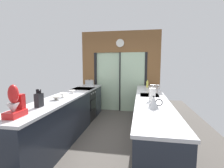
{
  "coord_description": "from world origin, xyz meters",
  "views": [
    {
      "loc": [
        0.68,
        -3.08,
        1.59
      ],
      "look_at": [
        -0.03,
        0.96,
        1.1
      ],
      "focal_mm": 25.94,
      "sensor_mm": 36.0,
      "label": 1
    }
  ],
  "objects_px": {
    "mixing_bowl_far": "(72,92)",
    "kettle": "(154,103)",
    "knife_block": "(39,100)",
    "stock_pot": "(89,83)",
    "oven_range": "(84,104)",
    "mixing_bowl_near": "(56,98)",
    "paper_towel_roll": "(152,96)",
    "mixing_bowl_mid": "(63,95)",
    "soap_bottle": "(147,84)",
    "stand_mixer": "(15,105)"
  },
  "relations": [
    {
      "from": "mixing_bowl_near",
      "to": "paper_towel_roll",
      "type": "xyz_separation_m",
      "value": [
        1.78,
        0.02,
        0.1
      ]
    },
    {
      "from": "stand_mixer",
      "to": "stock_pot",
      "type": "distance_m",
      "value": 3.07
    },
    {
      "from": "soap_bottle",
      "to": "paper_towel_roll",
      "type": "xyz_separation_m",
      "value": [
        0.0,
        -2.04,
        0.03
      ]
    },
    {
      "from": "oven_range",
      "to": "stock_pot",
      "type": "height_order",
      "value": "stock_pot"
    },
    {
      "from": "mixing_bowl_far",
      "to": "knife_block",
      "type": "bearing_deg",
      "value": -90.0
    },
    {
      "from": "oven_range",
      "to": "mixing_bowl_mid",
      "type": "bearing_deg",
      "value": -89.17
    },
    {
      "from": "oven_range",
      "to": "soap_bottle",
      "type": "height_order",
      "value": "soap_bottle"
    },
    {
      "from": "mixing_bowl_far",
      "to": "paper_towel_roll",
      "type": "distance_m",
      "value": 1.92
    },
    {
      "from": "mixing_bowl_mid",
      "to": "knife_block",
      "type": "height_order",
      "value": "knife_block"
    },
    {
      "from": "oven_range",
      "to": "mixing_bowl_mid",
      "type": "relative_size",
      "value": 6.09
    },
    {
      "from": "oven_range",
      "to": "kettle",
      "type": "distance_m",
      "value": 2.63
    },
    {
      "from": "mixing_bowl_far",
      "to": "stock_pot",
      "type": "xyz_separation_m",
      "value": [
        -0.0,
        1.31,
        0.05
      ]
    },
    {
      "from": "mixing_bowl_far",
      "to": "stand_mixer",
      "type": "xyz_separation_m",
      "value": [
        0.0,
        -1.76,
        0.12
      ]
    },
    {
      "from": "mixing_bowl_mid",
      "to": "kettle",
      "type": "height_order",
      "value": "kettle"
    },
    {
      "from": "mixing_bowl_mid",
      "to": "soap_bottle",
      "type": "relative_size",
      "value": 0.63
    },
    {
      "from": "mixing_bowl_mid",
      "to": "stand_mixer",
      "type": "xyz_separation_m",
      "value": [
        0.0,
        -1.28,
        0.11
      ]
    },
    {
      "from": "mixing_bowl_near",
      "to": "stock_pot",
      "type": "distance_m",
      "value": 2.05
    },
    {
      "from": "soap_bottle",
      "to": "paper_towel_roll",
      "type": "height_order",
      "value": "paper_towel_roll"
    },
    {
      "from": "paper_towel_roll",
      "to": "mixing_bowl_near",
      "type": "bearing_deg",
      "value": -179.41
    },
    {
      "from": "stock_pot",
      "to": "paper_towel_roll",
      "type": "height_order",
      "value": "paper_towel_roll"
    },
    {
      "from": "oven_range",
      "to": "stand_mixer",
      "type": "xyz_separation_m",
      "value": [
        0.02,
        -2.55,
        0.63
      ]
    },
    {
      "from": "oven_range",
      "to": "stand_mixer",
      "type": "relative_size",
      "value": 2.19
    },
    {
      "from": "knife_block",
      "to": "soap_bottle",
      "type": "bearing_deg",
      "value": 55.41
    },
    {
      "from": "mixing_bowl_mid",
      "to": "stock_pot",
      "type": "bearing_deg",
      "value": 90.0
    },
    {
      "from": "mixing_bowl_near",
      "to": "mixing_bowl_far",
      "type": "bearing_deg",
      "value": 90.0
    },
    {
      "from": "knife_block",
      "to": "stand_mixer",
      "type": "xyz_separation_m",
      "value": [
        0.0,
        -0.5,
        0.05
      ]
    },
    {
      "from": "knife_block",
      "to": "paper_towel_roll",
      "type": "bearing_deg",
      "value": 16.91
    },
    {
      "from": "knife_block",
      "to": "paper_towel_roll",
      "type": "relative_size",
      "value": 0.96
    },
    {
      "from": "stock_pot",
      "to": "paper_towel_roll",
      "type": "relative_size",
      "value": 0.91
    },
    {
      "from": "kettle",
      "to": "paper_towel_roll",
      "type": "bearing_deg",
      "value": 90.37
    },
    {
      "from": "oven_range",
      "to": "mixing_bowl_far",
      "type": "xyz_separation_m",
      "value": [
        0.02,
        -0.79,
        0.5
      ]
    },
    {
      "from": "mixing_bowl_near",
      "to": "knife_block",
      "type": "bearing_deg",
      "value": -90.0
    },
    {
      "from": "oven_range",
      "to": "stand_mixer",
      "type": "distance_m",
      "value": 2.63
    },
    {
      "from": "mixing_bowl_far",
      "to": "paper_towel_roll",
      "type": "height_order",
      "value": "paper_towel_roll"
    },
    {
      "from": "oven_range",
      "to": "kettle",
      "type": "xyz_separation_m",
      "value": [
        1.8,
        -1.84,
        0.55
      ]
    },
    {
      "from": "mixing_bowl_near",
      "to": "knife_block",
      "type": "distance_m",
      "value": 0.53
    },
    {
      "from": "oven_range",
      "to": "mixing_bowl_near",
      "type": "height_order",
      "value": "mixing_bowl_near"
    },
    {
      "from": "mixing_bowl_near",
      "to": "knife_block",
      "type": "height_order",
      "value": "knife_block"
    },
    {
      "from": "mixing_bowl_near",
      "to": "paper_towel_roll",
      "type": "relative_size",
      "value": 0.62
    },
    {
      "from": "mixing_bowl_mid",
      "to": "soap_bottle",
      "type": "distance_m",
      "value": 2.53
    },
    {
      "from": "oven_range",
      "to": "mixing_bowl_near",
      "type": "xyz_separation_m",
      "value": [
        0.02,
        -1.53,
        0.5
      ]
    },
    {
      "from": "mixing_bowl_near",
      "to": "stock_pot",
      "type": "relative_size",
      "value": 0.68
    },
    {
      "from": "mixing_bowl_far",
      "to": "kettle",
      "type": "relative_size",
      "value": 0.59
    },
    {
      "from": "mixing_bowl_far",
      "to": "kettle",
      "type": "distance_m",
      "value": 2.07
    },
    {
      "from": "knife_block",
      "to": "stock_pot",
      "type": "relative_size",
      "value": 1.06
    },
    {
      "from": "mixing_bowl_far",
      "to": "kettle",
      "type": "bearing_deg",
      "value": -30.46
    },
    {
      "from": "mixing_bowl_near",
      "to": "paper_towel_roll",
      "type": "bearing_deg",
      "value": 0.59
    },
    {
      "from": "mixing_bowl_far",
      "to": "knife_block",
      "type": "relative_size",
      "value": 0.51
    },
    {
      "from": "oven_range",
      "to": "stock_pot",
      "type": "relative_size",
      "value": 3.41
    },
    {
      "from": "mixing_bowl_mid",
      "to": "paper_towel_roll",
      "type": "distance_m",
      "value": 1.8
    }
  ]
}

